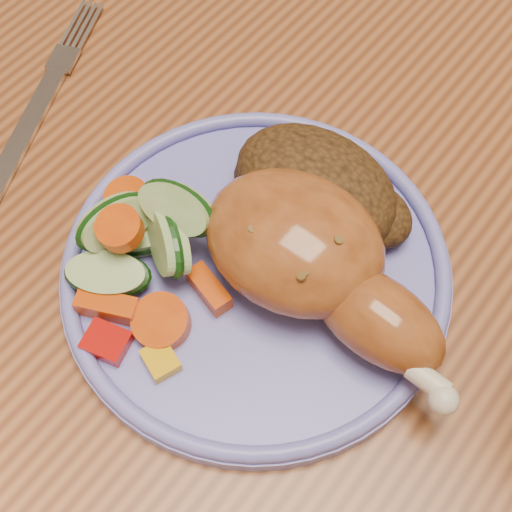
# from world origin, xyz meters

# --- Properties ---
(ground) EXTENTS (4.00, 4.00, 0.00)m
(ground) POSITION_xyz_m (0.00, 0.00, 0.00)
(ground) COLOR brown
(ground) RESTS_ON ground
(dining_table) EXTENTS (0.90, 1.40, 0.75)m
(dining_table) POSITION_xyz_m (0.00, 0.00, 0.67)
(dining_table) COLOR brown
(dining_table) RESTS_ON ground
(plate) EXTENTS (0.24, 0.24, 0.01)m
(plate) POSITION_xyz_m (-0.07, -0.12, 0.76)
(plate) COLOR #6C6BC6
(plate) RESTS_ON dining_table
(plate_rim) EXTENTS (0.24, 0.24, 0.01)m
(plate_rim) POSITION_xyz_m (-0.07, -0.12, 0.77)
(plate_rim) COLOR #6C6BC6
(plate_rim) RESTS_ON plate
(chicken_leg) EXTENTS (0.19, 0.10, 0.06)m
(chicken_leg) POSITION_xyz_m (-0.04, -0.10, 0.79)
(chicken_leg) COLOR #9F5321
(chicken_leg) RESTS_ON plate
(rice_pilaf) EXTENTS (0.12, 0.08, 0.05)m
(rice_pilaf) POSITION_xyz_m (-0.07, -0.06, 0.78)
(rice_pilaf) COLOR #442A11
(rice_pilaf) RESTS_ON plate
(vegetable_pile) EXTENTS (0.12, 0.12, 0.06)m
(vegetable_pile) POSITION_xyz_m (-0.13, -0.15, 0.78)
(vegetable_pile) COLOR #A50A05
(vegetable_pile) RESTS_ON plate
(fork) EXTENTS (0.08, 0.16, 0.00)m
(fork) POSITION_xyz_m (-0.28, -0.10, 0.75)
(fork) COLOR silver
(fork) RESTS_ON dining_table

